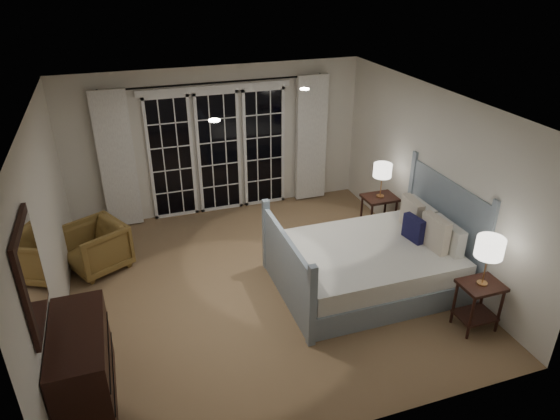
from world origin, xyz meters
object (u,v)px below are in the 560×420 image
object	(u,v)px
nightstand_left	(479,299)
lamp_left	(490,248)
lamp_right	(383,171)
armchair	(96,247)
bed	(371,262)
dresser	(83,366)
nightstand_right	(379,209)

from	to	relation	value
nightstand_left	lamp_left	size ratio (longest dim) A/B	1.03
nightstand_left	lamp_right	world-z (taller)	lamp_right
lamp_left	armchair	world-z (taller)	lamp_left
bed	dresser	world-z (taller)	bed
nightstand_right	lamp_right	distance (m)	0.66
bed	nightstand_right	distance (m)	1.44
bed	dresser	size ratio (longest dim) A/B	1.93
lamp_left	armchair	xyz separation A→B (m)	(-4.27, 2.81, -0.77)
lamp_left	dresser	world-z (taller)	lamp_left
nightstand_right	armchair	size ratio (longest dim) A/B	0.87
armchair	nightstand_right	bearing A→B (deg)	57.32
nightstand_left	lamp_right	distance (m)	2.52
armchair	dresser	bearing A→B (deg)	-30.50
lamp_left	lamp_right	size ratio (longest dim) A/B	1.11
bed	lamp_right	world-z (taller)	bed
bed	nightstand_left	bearing A→B (deg)	-57.83
lamp_left	armchair	distance (m)	5.17
nightstand_right	lamp_right	size ratio (longest dim) A/B	1.21
nightstand_left	dresser	size ratio (longest dim) A/B	0.51
bed	dresser	distance (m)	3.75
nightstand_left	nightstand_right	distance (m)	2.43
nightstand_right	bed	bearing A→B (deg)	-122.25
nightstand_left	dresser	bearing A→B (deg)	175.68
bed	nightstand_right	bearing A→B (deg)	57.75
nightstand_right	armchair	world-z (taller)	armchair
lamp_left	nightstand_right	bearing A→B (deg)	89.89
armchair	dresser	xyz separation A→B (m)	(-0.13, -2.48, 0.09)
nightstand_left	lamp_left	distance (m)	0.70
nightstand_right	dresser	world-z (taller)	dresser
armchair	bed	bearing A→B (deg)	37.97
lamp_left	dresser	distance (m)	4.47
nightstand_right	lamp_right	bearing A→B (deg)	90.00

